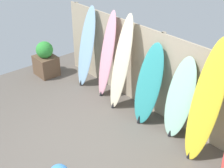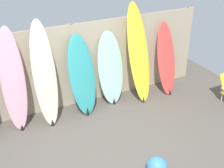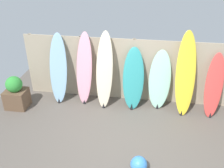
{
  "view_description": "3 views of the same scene",
  "coord_description": "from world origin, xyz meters",
  "px_view_note": "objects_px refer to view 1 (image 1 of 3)",
  "views": [
    {
      "loc": [
        3.62,
        -2.38,
        3.84
      ],
      "look_at": [
        -0.13,
        0.85,
        1.05
      ],
      "focal_mm": 50.0,
      "sensor_mm": 36.0,
      "label": 1
    },
    {
      "loc": [
        -1.97,
        -3.68,
        3.61
      ],
      "look_at": [
        0.21,
        0.65,
        1.06
      ],
      "focal_mm": 50.0,
      "sensor_mm": 36.0,
      "label": 2
    },
    {
      "loc": [
        0.34,
        -4.2,
        3.91
      ],
      "look_at": [
        -0.4,
        0.82,
        1.09
      ],
      "focal_mm": 40.0,
      "sensor_mm": 36.0,
      "label": 3
    }
  ],
  "objects_px": {
    "surfboard_cream_2": "(121,63)",
    "planter_box": "(46,60)",
    "surfboard_seafoam_4": "(179,99)",
    "surfboard_skyblue_0": "(86,48)",
    "surfboard_pink_1": "(107,55)",
    "surfboard_yellow_5": "(206,102)",
    "surfboard_teal_3": "(148,85)"
  },
  "relations": [
    {
      "from": "surfboard_skyblue_0",
      "to": "surfboard_pink_1",
      "type": "bearing_deg",
      "value": 3.31
    },
    {
      "from": "planter_box",
      "to": "surfboard_seafoam_4",
      "type": "bearing_deg",
      "value": 9.56
    },
    {
      "from": "surfboard_skyblue_0",
      "to": "planter_box",
      "type": "distance_m",
      "value": 1.31
    },
    {
      "from": "surfboard_seafoam_4",
      "to": "planter_box",
      "type": "height_order",
      "value": "surfboard_seafoam_4"
    },
    {
      "from": "surfboard_teal_3",
      "to": "surfboard_yellow_5",
      "type": "height_order",
      "value": "surfboard_yellow_5"
    },
    {
      "from": "surfboard_seafoam_4",
      "to": "surfboard_cream_2",
      "type": "bearing_deg",
      "value": -174.88
    },
    {
      "from": "surfboard_cream_2",
      "to": "planter_box",
      "type": "xyz_separation_m",
      "value": [
        -2.35,
        -0.51,
        -0.6
      ]
    },
    {
      "from": "surfboard_skyblue_0",
      "to": "surfboard_pink_1",
      "type": "relative_size",
      "value": 0.97
    },
    {
      "from": "surfboard_pink_1",
      "to": "planter_box",
      "type": "distance_m",
      "value": 1.96
    },
    {
      "from": "surfboard_teal_3",
      "to": "surfboard_yellow_5",
      "type": "relative_size",
      "value": 0.77
    },
    {
      "from": "surfboard_skyblue_0",
      "to": "surfboard_seafoam_4",
      "type": "relative_size",
      "value": 1.21
    },
    {
      "from": "surfboard_cream_2",
      "to": "surfboard_teal_3",
      "type": "xyz_separation_m",
      "value": [
        0.77,
        0.03,
        -0.2
      ]
    },
    {
      "from": "surfboard_pink_1",
      "to": "surfboard_teal_3",
      "type": "relative_size",
      "value": 1.2
    },
    {
      "from": "surfboard_pink_1",
      "to": "surfboard_yellow_5",
      "type": "bearing_deg",
      "value": -1.68
    },
    {
      "from": "surfboard_cream_2",
      "to": "surfboard_teal_3",
      "type": "distance_m",
      "value": 0.79
    },
    {
      "from": "surfboard_skyblue_0",
      "to": "surfboard_cream_2",
      "type": "bearing_deg",
      "value": -2.07
    },
    {
      "from": "surfboard_cream_2",
      "to": "surfboard_seafoam_4",
      "type": "height_order",
      "value": "surfboard_cream_2"
    },
    {
      "from": "surfboard_teal_3",
      "to": "surfboard_yellow_5",
      "type": "xyz_separation_m",
      "value": [
        1.31,
        -0.02,
        0.24
      ]
    },
    {
      "from": "surfboard_pink_1",
      "to": "surfboard_cream_2",
      "type": "relative_size",
      "value": 0.97
    },
    {
      "from": "surfboard_cream_2",
      "to": "planter_box",
      "type": "height_order",
      "value": "surfboard_cream_2"
    },
    {
      "from": "surfboard_seafoam_4",
      "to": "planter_box",
      "type": "xyz_separation_m",
      "value": [
        -3.81,
        -0.64,
        -0.36
      ]
    },
    {
      "from": "surfboard_seafoam_4",
      "to": "surfboard_yellow_5",
      "type": "xyz_separation_m",
      "value": [
        0.62,
        -0.12,
        0.27
      ]
    },
    {
      "from": "surfboard_skyblue_0",
      "to": "surfboard_teal_3",
      "type": "bearing_deg",
      "value": -0.41
    },
    {
      "from": "surfboard_yellow_5",
      "to": "surfboard_pink_1",
      "type": "bearing_deg",
      "value": 178.32
    },
    {
      "from": "surfboard_skyblue_0",
      "to": "surfboard_seafoam_4",
      "type": "bearing_deg",
      "value": 1.76
    },
    {
      "from": "surfboard_skyblue_0",
      "to": "surfboard_teal_3",
      "type": "distance_m",
      "value": 2.06
    },
    {
      "from": "surfboard_teal_3",
      "to": "surfboard_pink_1",
      "type": "bearing_deg",
      "value": 177.6
    },
    {
      "from": "surfboard_cream_2",
      "to": "surfboard_teal_3",
      "type": "relative_size",
      "value": 1.24
    },
    {
      "from": "surfboard_pink_1",
      "to": "planter_box",
      "type": "xyz_separation_m",
      "value": [
        -1.78,
        -0.6,
        -0.57
      ]
    },
    {
      "from": "surfboard_skyblue_0",
      "to": "surfboard_pink_1",
      "type": "distance_m",
      "value": 0.72
    },
    {
      "from": "surfboard_skyblue_0",
      "to": "surfboard_yellow_5",
      "type": "bearing_deg",
      "value": -0.62
    },
    {
      "from": "planter_box",
      "to": "surfboard_yellow_5",
      "type": "bearing_deg",
      "value": 6.7
    }
  ]
}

